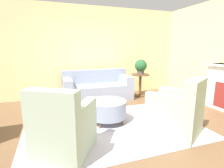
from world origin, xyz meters
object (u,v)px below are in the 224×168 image
side_table (140,81)px  potted_plant_on_side_table (141,66)px  ottoman_table (108,109)px  couch (97,89)px  armchair_left (63,130)px  armchair_right (178,113)px

side_table → potted_plant_on_side_table: 0.48m
ottoman_table → potted_plant_on_side_table: size_ratio=1.66×
couch → ottoman_table: 1.74m
couch → potted_plant_on_side_table: 1.53m
couch → armchair_left: bearing=-114.2°
couch → armchair_left: (-1.17, -2.61, 0.07)m
armchair_right → ottoman_table: 1.35m
armchair_left → ottoman_table: bearing=43.0°
armchair_left → ottoman_table: 1.29m
armchair_left → ottoman_table: size_ratio=1.40×
couch → armchair_right: armchair_right is taller
ottoman_table → potted_plant_on_side_table: (1.61, 1.60, 0.67)m
side_table → potted_plant_on_side_table: (0.00, 0.00, 0.48)m
potted_plant_on_side_table → armchair_left: bearing=-135.8°
armchair_left → potted_plant_on_side_table: potted_plant_on_side_table is taller
couch → potted_plant_on_side_table: potted_plant_on_side_table is taller
armchair_left → potted_plant_on_side_table: size_ratio=2.31×
side_table → armchair_left: bearing=-135.8°
side_table → couch: bearing=174.8°
armchair_left → potted_plant_on_side_table: (2.55, 2.48, 0.58)m
ottoman_table → side_table: bearing=44.9°
armchair_left → potted_plant_on_side_table: 3.61m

